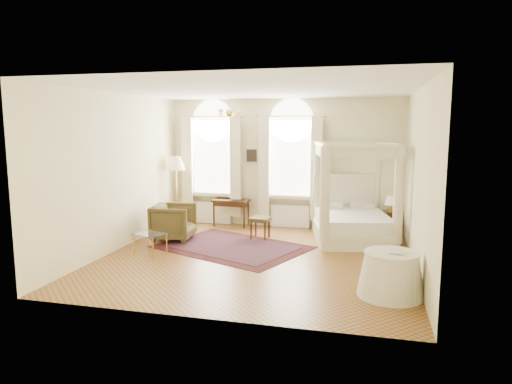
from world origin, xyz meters
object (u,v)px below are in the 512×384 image
(armchair, at_px, (174,222))
(canopy_bed, at_px, (353,219))
(side_table, at_px, (391,274))
(nightstand, at_px, (391,223))
(coffee_table, at_px, (150,236))
(stool, at_px, (260,221))
(writing_desk, at_px, (231,203))
(floor_lamp, at_px, (176,167))

(armchair, bearing_deg, canopy_bed, -83.66)
(canopy_bed, height_order, side_table, canopy_bed)
(nightstand, relative_size, armchair, 0.62)
(canopy_bed, distance_m, coffee_table, 4.52)
(coffee_table, bearing_deg, side_table, -14.33)
(stool, relative_size, side_table, 0.50)
(writing_desk, xyz_separation_m, stool, (1.06, -1.15, -0.18))
(writing_desk, distance_m, stool, 1.57)
(coffee_table, relative_size, floor_lamp, 0.42)
(writing_desk, xyz_separation_m, side_table, (3.85, -4.20, -0.26))
(nightstand, distance_m, stool, 3.19)
(stool, xyz_separation_m, armchair, (-1.92, -0.58, -0.01))
(stool, relative_size, coffee_table, 0.66)
(armchair, relative_size, coffee_table, 1.19)
(nightstand, height_order, coffee_table, nightstand)
(floor_lamp, bearing_deg, nightstand, 4.07)
(side_table, bearing_deg, stool, 132.50)
(armchair, distance_m, coffee_table, 1.29)
(canopy_bed, xyz_separation_m, floor_lamp, (-4.52, 0.44, 1.05))
(side_table, bearing_deg, canopy_bed, 101.75)
(stool, bearing_deg, armchair, -163.26)
(canopy_bed, relative_size, side_table, 2.32)
(nightstand, height_order, floor_lamp, floor_lamp)
(canopy_bed, bearing_deg, coffee_table, -151.00)
(armchair, xyz_separation_m, floor_lamp, (-0.50, 1.34, 1.15))
(canopy_bed, xyz_separation_m, writing_desk, (-3.15, 0.82, 0.09))
(canopy_bed, xyz_separation_m, armchair, (-4.01, -0.91, -0.09))
(side_table, bearing_deg, coffee_table, 165.67)
(writing_desk, bearing_deg, side_table, -47.48)
(writing_desk, distance_m, coffee_table, 3.13)
(nightstand, bearing_deg, canopy_bed, -137.14)
(floor_lamp, bearing_deg, canopy_bed, -5.51)
(armchair, relative_size, floor_lamp, 0.50)
(canopy_bed, bearing_deg, stool, -171.02)
(stool, distance_m, floor_lamp, 2.79)
(writing_desk, xyz_separation_m, armchair, (-0.86, -1.73, -0.19))
(canopy_bed, relative_size, armchair, 2.60)
(nightstand, distance_m, writing_desk, 4.05)
(writing_desk, height_order, floor_lamp, floor_lamp)
(stool, height_order, floor_lamp, floor_lamp)
(stool, xyz_separation_m, side_table, (2.80, -3.05, -0.08))
(side_table, bearing_deg, floor_lamp, 143.82)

